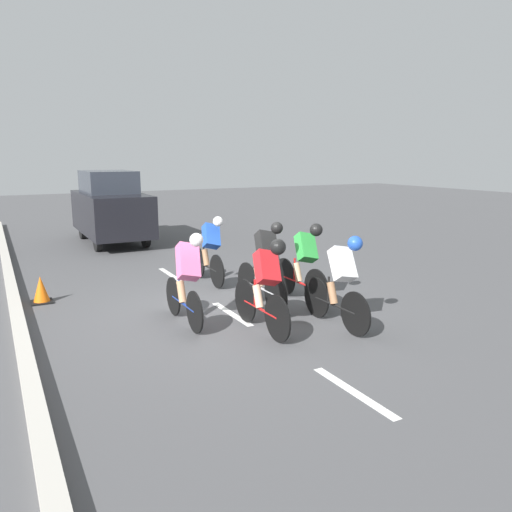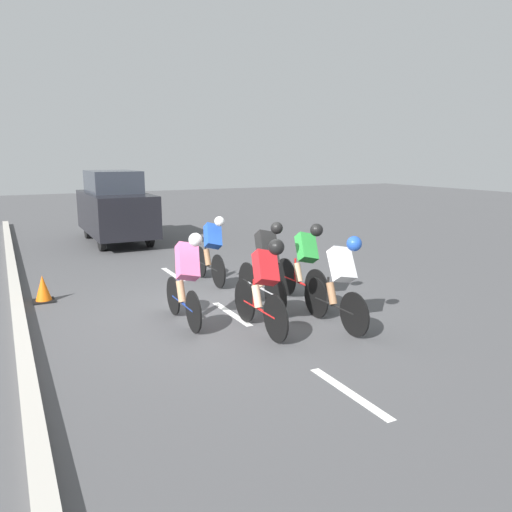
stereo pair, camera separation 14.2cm
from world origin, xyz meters
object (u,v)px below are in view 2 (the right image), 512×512
(cyclist_blue, at_px, (212,248))
(cyclist_white, at_px, (340,279))
(cyclist_black, at_px, (265,264))
(cyclist_pink, at_px, (186,276))
(cyclist_green, at_px, (305,261))
(cyclist_red, at_px, (264,283))
(support_car, at_px, (115,207))
(traffic_cone, at_px, (43,289))

(cyclist_blue, relative_size, cyclist_white, 1.02)
(cyclist_black, height_order, cyclist_pink, cyclist_black)
(cyclist_green, xyz_separation_m, cyclist_red, (1.37, 1.03, 0.00))
(cyclist_white, height_order, cyclist_pink, cyclist_pink)
(cyclist_blue, bearing_deg, cyclist_red, 82.06)
(cyclist_green, relative_size, support_car, 0.44)
(cyclist_black, xyz_separation_m, cyclist_pink, (1.47, 0.15, -0.01))
(traffic_cone, bearing_deg, cyclist_black, 146.89)
(cyclist_blue, xyz_separation_m, support_car, (0.71, -5.99, 0.35))
(cyclist_blue, xyz_separation_m, cyclist_green, (-0.93, 2.11, 0.03))
(cyclist_blue, bearing_deg, cyclist_green, 113.78)
(cyclist_black, relative_size, traffic_cone, 3.55)
(cyclist_blue, bearing_deg, cyclist_black, 93.63)
(cyclist_pink, relative_size, traffic_cone, 3.30)
(cyclist_blue, distance_m, cyclist_green, 2.31)
(cyclist_pink, relative_size, support_car, 0.41)
(cyclist_pink, height_order, support_car, support_car)
(cyclist_black, height_order, cyclist_red, cyclist_black)
(cyclist_white, relative_size, support_car, 0.42)
(cyclist_green, xyz_separation_m, support_car, (1.64, -8.10, 0.32))
(cyclist_blue, relative_size, traffic_cone, 3.45)
(cyclist_red, distance_m, cyclist_pink, 1.26)
(cyclist_white, bearing_deg, cyclist_pink, -31.17)
(cyclist_black, height_order, support_car, support_car)
(traffic_cone, bearing_deg, cyclist_white, 137.73)
(cyclist_red, relative_size, cyclist_white, 1.02)
(cyclist_black, distance_m, cyclist_green, 0.80)
(cyclist_pink, bearing_deg, cyclist_green, -176.55)
(traffic_cone, bearing_deg, cyclist_blue, 177.99)
(cyclist_red, bearing_deg, cyclist_black, -118.73)
(cyclist_blue, xyz_separation_m, cyclist_red, (0.44, 3.13, 0.03))
(cyclist_green, bearing_deg, support_car, -78.56)
(cyclist_pink, bearing_deg, support_car, -94.34)
(cyclist_green, bearing_deg, traffic_cone, -27.99)
(cyclist_red, height_order, traffic_cone, cyclist_red)
(cyclist_black, relative_size, cyclist_white, 1.05)
(cyclist_green, height_order, cyclist_pink, cyclist_pink)
(cyclist_black, relative_size, cyclist_blue, 1.03)
(cyclist_green, height_order, cyclist_white, cyclist_green)
(cyclist_pink, distance_m, support_car, 8.27)
(cyclist_blue, bearing_deg, cyclist_white, 101.24)
(support_car, bearing_deg, cyclist_red, 91.71)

